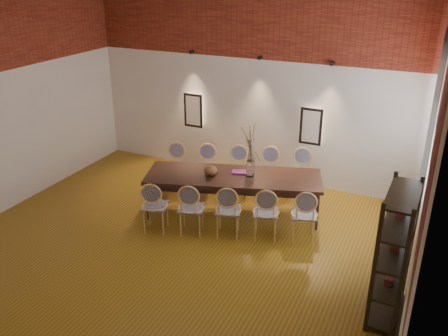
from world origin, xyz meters
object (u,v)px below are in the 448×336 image
at_px(chair_far_c, 237,172).
at_px(shelving_rack, 394,254).
at_px(vase, 250,168).
at_px(chair_far_b, 206,171).
at_px(chair_near_e, 304,214).
at_px(chair_far_d, 269,174).
at_px(dining_table, 233,194).
at_px(chair_near_c, 228,210).
at_px(chair_near_d, 266,212).
at_px(chair_near_b, 191,208).
at_px(chair_near_a, 155,206).
at_px(chair_far_a, 175,169).
at_px(chair_far_e, 302,175).
at_px(bowl, 211,171).
at_px(book, 239,172).

xyz_separation_m(chair_far_c, shelving_rack, (3.15, -2.38, 0.43)).
bearing_deg(vase, chair_far_b, 157.46).
bearing_deg(chair_near_e, chair_far_d, 111.74).
distance_m(dining_table, chair_far_b, 1.00).
xyz_separation_m(chair_near_c, chair_near_d, (0.59, 0.19, 0.00)).
bearing_deg(chair_near_b, chair_near_a, -180.00).
distance_m(chair_near_c, chair_far_c, 1.56).
relative_size(chair_far_a, vase, 3.13).
bearing_deg(chair_far_b, shelving_rack, 131.87).
distance_m(chair_near_d, chair_far_e, 1.68).
relative_size(chair_near_a, chair_far_a, 1.00).
bearing_deg(chair_far_a, dining_table, 147.92).
bearing_deg(chair_near_c, bowl, 118.83).
bearing_deg(chair_near_a, chair_far_b, 68.26).
bearing_deg(chair_near_e, chair_far_e, 90.00).
relative_size(chair_far_b, chair_far_e, 1.00).
bearing_deg(bowl, vase, 21.88).
height_order(chair_near_e, chair_far_e, same).
relative_size(chair_near_b, chair_near_d, 1.00).
distance_m(chair_near_a, vase, 1.78).
height_order(dining_table, chair_near_d, chair_near_d).
bearing_deg(chair_far_a, chair_near_a, 90.00).
height_order(chair_near_c, shelving_rack, shelving_rack).
xyz_separation_m(chair_near_b, vase, (0.64, 1.02, 0.43)).
distance_m(chair_near_e, bowl, 1.84).
bearing_deg(book, chair_far_b, 154.99).
distance_m(chair_far_a, chair_far_c, 1.24).
height_order(chair_near_e, chair_far_b, same).
height_order(bowl, shelving_rack, shelving_rack).
relative_size(chair_near_b, chair_far_a, 1.00).
height_order(chair_far_a, chair_far_b, same).
xyz_separation_m(chair_near_e, chair_far_a, (-2.85, 0.72, 0.00)).
height_order(chair_near_a, chair_far_e, same).
relative_size(dining_table, chair_near_d, 3.31).
height_order(chair_far_c, shelving_rack, shelving_rack).
bearing_deg(chair_far_c, chair_far_a, 0.00).
relative_size(chair_far_d, shelving_rack, 0.52).
height_order(chair_far_d, vase, vase).
distance_m(chair_near_b, chair_far_b, 1.56).
height_order(chair_near_a, chair_far_a, same).
bearing_deg(vase, chair_far_d, 85.14).
bearing_deg(chair_far_c, chair_near_b, 68.26).
bearing_deg(chair_far_d, chair_far_a, 0.00).
bearing_deg(chair_far_e, chair_near_a, 32.08).
relative_size(bowl, book, 0.92).
distance_m(dining_table, chair_far_d, 1.00).
xyz_separation_m(chair_near_d, chair_far_d, (-0.48, 1.49, 0.00)).
relative_size(chair_near_d, chair_near_e, 1.00).
bearing_deg(book, vase, -12.25).
bearing_deg(chair_far_d, bowl, 39.03).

